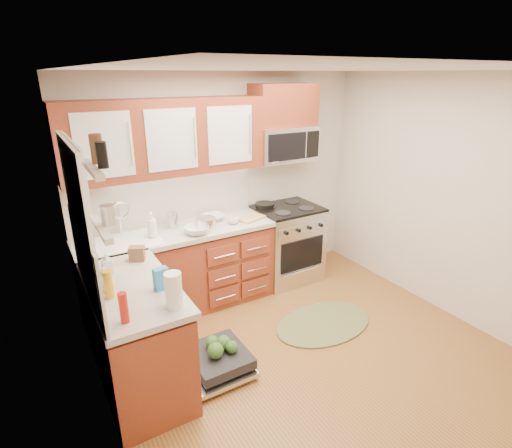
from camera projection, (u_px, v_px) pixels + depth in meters
floor at (313, 358)px, 3.70m from camera, size 3.50×3.50×0.00m
ceiling at (331, 69)px, 2.82m from camera, size 3.50×3.50×0.00m
wall_back at (225, 185)px, 4.67m from camera, size 3.50×0.04×2.50m
wall_left at (96, 288)px, 2.43m from camera, size 0.04×3.50×2.50m
wall_right at (454, 200)px, 4.09m from camera, size 0.04×3.50×2.50m
base_cabinet_back at (180, 273)px, 4.37m from camera, size 2.05×0.60×0.85m
base_cabinet_left at (137, 339)px, 3.28m from camera, size 0.60×1.25×0.85m
countertop_back at (178, 233)px, 4.20m from camera, size 2.07×0.64×0.05m
countertop_left at (131, 288)px, 3.12m from camera, size 0.64×1.27×0.05m
backsplash_back at (166, 198)px, 4.32m from camera, size 2.05×0.02×0.57m
backsplash_left at (85, 261)px, 2.87m from camera, size 0.02×1.25×0.57m
upper_cabinets at (166, 138)px, 3.96m from camera, size 2.05×0.35×0.75m
cabinet_over_mw at (283, 105)px, 4.54m from camera, size 0.76×0.35×0.47m
range at (287, 243)px, 5.01m from camera, size 0.76×0.64×0.95m
microwave at (284, 144)px, 4.67m from camera, size 0.76×0.38×0.40m
sink at (129, 253)px, 3.97m from camera, size 0.62×0.50×0.26m
dishwasher at (215, 362)px, 3.50m from camera, size 0.70×0.60×0.20m
window at (78, 217)px, 2.73m from camera, size 0.03×1.05×1.05m
window_blind at (75, 169)px, 2.62m from camera, size 0.02×0.96×0.40m
shelf_upper at (92, 169)px, 1.88m from camera, size 0.04×0.40×0.03m
shelf_lower at (101, 229)px, 1.98m from camera, size 0.04×0.40×0.03m
rug at (323, 323)px, 4.19m from camera, size 1.15×0.81×0.02m
skillet at (265, 205)px, 4.86m from camera, size 0.26×0.26×0.04m
stock_pot at (206, 223)px, 4.21m from camera, size 0.27×0.27×0.13m
cutting_board at (251, 218)px, 4.52m from camera, size 0.36×0.29×0.02m
canister at (173, 220)px, 4.24m from camera, size 0.13×0.13×0.18m
paper_towel_roll at (174, 290)px, 2.78m from camera, size 0.15×0.15×0.26m
mustard_bottle at (109, 284)px, 2.90m from camera, size 0.08×0.08×0.22m
red_bottle at (124, 308)px, 2.61m from camera, size 0.06×0.06×0.22m
wooden_box at (137, 254)px, 3.50m from camera, size 0.16×0.14×0.13m
blue_carton at (161, 279)px, 3.03m from camera, size 0.12×0.08×0.17m
bowl_a at (213, 217)px, 4.49m from camera, size 0.25×0.25×0.06m
bowl_b at (197, 230)px, 4.09m from camera, size 0.33×0.33×0.08m
cup at (233, 220)px, 4.36m from camera, size 0.15×0.15×0.10m
soap_bottle_a at (152, 225)px, 3.97m from camera, size 0.13×0.13×0.27m
soap_bottle_b at (107, 263)px, 3.28m from camera, size 0.08×0.09×0.17m
soap_bottle_c at (105, 279)px, 3.02m from camera, size 0.16×0.16×0.18m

